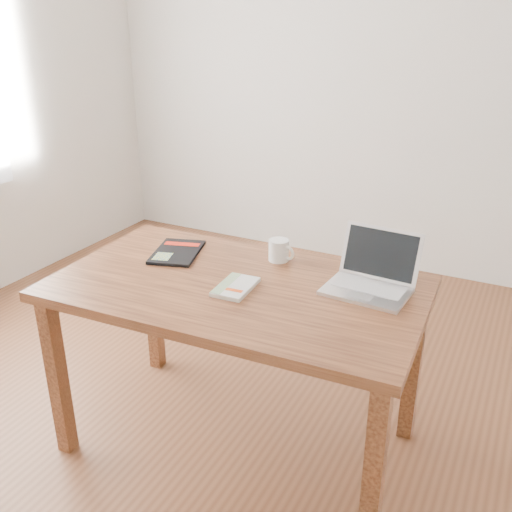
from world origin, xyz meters
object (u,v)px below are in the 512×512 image
at_px(desk, 237,304).
at_px(laptop, 372,277).
at_px(white_guidebook, 235,287).
at_px(coffee_mug, 279,250).
at_px(black_guidebook, 177,252).

bearing_deg(desk, laptop, 20.01).
relative_size(white_guidebook, laptop, 0.64).
distance_m(laptop, coffee_mug, 0.42).
xyz_separation_m(white_guidebook, black_guidebook, (-0.39, 0.18, -0.00)).
bearing_deg(black_guidebook, coffee_mug, 0.44).
distance_m(desk, laptop, 0.52).
height_order(white_guidebook, laptop, laptop).
relative_size(black_guidebook, coffee_mug, 2.61).
distance_m(black_guidebook, laptop, 0.83).
xyz_separation_m(desk, laptop, (0.46, 0.19, 0.13)).
xyz_separation_m(laptop, coffee_mug, (-0.41, 0.08, 0.00)).
bearing_deg(white_guidebook, coffee_mug, 80.35).
bearing_deg(white_guidebook, laptop, 24.09).
distance_m(desk, white_guidebook, 0.11).
distance_m(desk, black_guidebook, 0.41).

